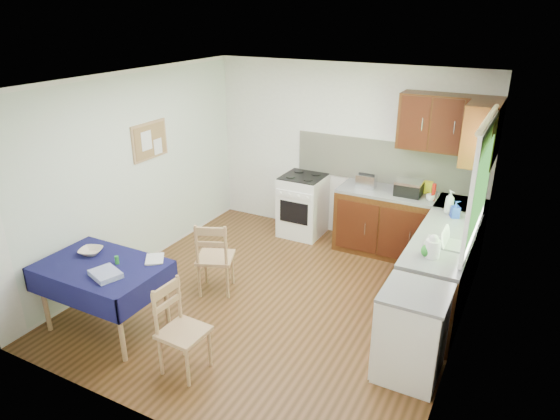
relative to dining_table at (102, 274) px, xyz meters
The scene contains 33 objects.
floor 1.97m from the dining_table, 45.39° to the left, with size 4.20×4.20×0.00m, color #462D12.
ceiling 2.61m from the dining_table, 45.39° to the left, with size 4.00×4.20×0.02m, color white.
wall_back 3.71m from the dining_table, 69.16° to the left, with size 4.00×0.02×2.50m, color white.
wall_front 1.63m from the dining_table, 30.98° to the right, with size 4.00×0.02×2.50m, color white.
wall_left 1.61m from the dining_table, 117.92° to the left, with size 0.02×4.20×2.50m, color silver.
wall_right 3.60m from the dining_table, 21.78° to the left, with size 0.02×4.20×2.50m, color white.
base_cabinets 3.71m from the dining_table, 44.10° to the left, with size 1.90×2.30×0.86m.
worktop_back 3.91m from the dining_table, 52.99° to the left, with size 1.90×0.60×0.04m, color slate.
worktop_right 3.60m from the dining_table, 33.27° to the left, with size 0.60×1.70×0.04m, color slate.
worktop_corner 4.33m from the dining_table, 46.10° to the left, with size 0.60×0.60×0.04m, color slate.
splashback 3.96m from the dining_table, 60.18° to the left, with size 2.70×0.02×0.60m, color beige.
upper_cabinets 4.37m from the dining_table, 47.82° to the left, with size 1.20×0.85×0.70m.
stove 3.22m from the dining_table, 75.59° to the left, with size 0.60×0.61×0.92m.
window 3.97m from the dining_table, 31.67° to the left, with size 0.04×1.48×1.26m.
fridge 3.11m from the dining_table, 14.37° to the left, with size 0.58×0.60×0.89m.
corkboard 1.99m from the dining_table, 112.47° to the left, with size 0.04×0.62×0.47m.
dining_table is the anchor object (origin of this frame).
chair_far 1.28m from the dining_table, 61.90° to the left, with size 0.54×0.54×0.93m.
chair_near 1.12m from the dining_table, ahead, with size 0.41×0.41×0.89m.
toaster 3.57m from the dining_table, 60.51° to the left, with size 0.26×0.16×0.20m.
sandwich_press 3.88m from the dining_table, 52.92° to the left, with size 0.33×0.29×0.19m.
sauce_bottle 4.05m from the dining_table, 48.78° to the left, with size 0.05×0.05×0.22m, color #B8190E.
yellow_packet 4.15m from the dining_table, 52.25° to the left, with size 0.12×0.08×0.16m, color yellow.
dish_rack 3.54m from the dining_table, 30.65° to the left, with size 0.38×0.29×0.18m.
kettle 3.34m from the dining_table, 26.07° to the left, with size 0.14×0.14×0.24m.
cup 4.00m from the dining_table, 48.77° to the left, with size 0.11×0.11×0.09m, color white.
soap_bottle_a 3.99m from the dining_table, 42.75° to the left, with size 0.11×0.11×0.28m, color white.
soap_bottle_b 3.98m from the dining_table, 40.76° to the left, with size 0.09×0.09×0.20m, color #1F41B9.
soap_bottle_c 3.29m from the dining_table, 26.37° to the left, with size 0.13×0.13×0.17m, color #268B26.
plate_bowl 0.33m from the dining_table, 154.58° to the left, with size 0.23×0.23×0.06m, color beige.
book 0.46m from the dining_table, 38.79° to the left, with size 0.18×0.25×0.02m, color white.
spice_jar 0.22m from the dining_table, 34.39° to the left, with size 0.04×0.04×0.08m, color #268C2F.
tea_towel 0.30m from the dining_table, 33.32° to the right, with size 0.30×0.23×0.05m, color #293E96.
Camera 1 is at (2.39, -4.42, 3.19)m, focal length 32.00 mm.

